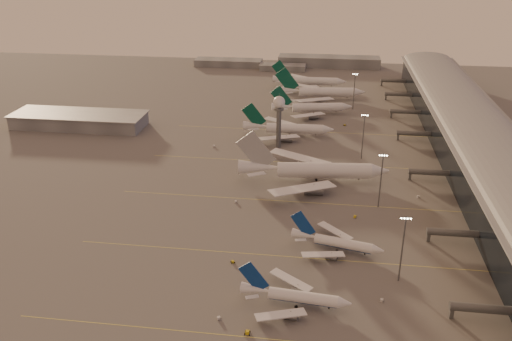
# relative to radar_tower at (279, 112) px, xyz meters

# --- Properties ---
(ground) EXTENTS (700.00, 700.00, 0.00)m
(ground) POSITION_rel_radar_tower_xyz_m (-5.00, -120.00, -20.95)
(ground) COLOR #555353
(ground) RESTS_ON ground
(taxiway_markings) EXTENTS (180.00, 185.25, 0.02)m
(taxiway_markings) POSITION_rel_radar_tower_xyz_m (25.00, -64.00, -20.94)
(taxiway_markings) COLOR #DFD54E
(taxiway_markings) RESTS_ON ground
(terminal) EXTENTS (57.00, 362.00, 23.04)m
(terminal) POSITION_rel_radar_tower_xyz_m (102.88, -9.91, -10.43)
(terminal) COLOR black
(terminal) RESTS_ON ground
(hangar) EXTENTS (82.00, 27.00, 8.50)m
(hangar) POSITION_rel_radar_tower_xyz_m (-125.00, 20.00, -16.63)
(hangar) COLOR slate
(hangar) RESTS_ON ground
(radar_tower) EXTENTS (6.40, 6.40, 31.10)m
(radar_tower) POSITION_rel_radar_tower_xyz_m (0.00, 0.00, 0.00)
(radar_tower) COLOR #53555A
(radar_tower) RESTS_ON ground
(mast_a) EXTENTS (3.60, 0.56, 25.00)m
(mast_a) POSITION_rel_radar_tower_xyz_m (53.00, -120.00, -7.21)
(mast_a) COLOR #53555A
(mast_a) RESTS_ON ground
(mast_b) EXTENTS (3.60, 0.56, 25.00)m
(mast_b) POSITION_rel_radar_tower_xyz_m (50.00, -65.00, -7.21)
(mast_b) COLOR #53555A
(mast_b) RESTS_ON ground
(mast_c) EXTENTS (3.60, 0.56, 25.00)m
(mast_c) POSITION_rel_radar_tower_xyz_m (45.00, -10.00, -7.21)
(mast_c) COLOR #53555A
(mast_c) RESTS_ON ground
(mast_d) EXTENTS (3.60, 0.56, 25.00)m
(mast_d) POSITION_rel_radar_tower_xyz_m (43.00, 80.00, -7.21)
(mast_d) COLOR #53555A
(mast_d) RESTS_ON ground
(distant_horizon) EXTENTS (165.00, 37.50, 9.00)m
(distant_horizon) POSITION_rel_radar_tower_xyz_m (-2.38, 205.14, -17.06)
(distant_horizon) COLOR slate
(distant_horizon) RESTS_ON ground
(narrowbody_near) EXTENTS (36.34, 28.90, 14.20)m
(narrowbody_near) POSITION_rel_radar_tower_xyz_m (18.89, -138.24, -18.07)
(narrowbody_near) COLOR silver
(narrowbody_near) RESTS_ON ground
(narrowbody_mid) EXTENTS (35.22, 27.79, 13.98)m
(narrowbody_mid) POSITION_rel_radar_tower_xyz_m (31.97, -103.23, -18.12)
(narrowbody_mid) COLOR silver
(narrowbody_mid) RESTS_ON ground
(widebody_white) EXTENTS (72.50, 57.86, 25.51)m
(widebody_white) POSITION_rel_radar_tower_xyz_m (21.17, -42.50, -16.53)
(widebody_white) COLOR silver
(widebody_white) RESTS_ON ground
(greentail_a) EXTENTS (54.00, 43.59, 19.61)m
(greentail_a) POSITION_rel_radar_tower_xyz_m (3.94, 20.62, -17.49)
(greentail_a) COLOR silver
(greentail_a) RESTS_ON ground
(greentail_b) EXTENTS (53.71, 42.99, 19.67)m
(greentail_b) POSITION_rel_radar_tower_xyz_m (15.95, 64.97, -17.47)
(greentail_b) COLOR silver
(greentail_b) RESTS_ON ground
(greentail_c) EXTENTS (64.32, 51.71, 23.38)m
(greentail_c) POSITION_rel_radar_tower_xyz_m (20.54, 100.59, -16.82)
(greentail_c) COLOR silver
(greentail_c) RESTS_ON ground
(greentail_d) EXTENTS (57.68, 46.54, 20.94)m
(greentail_d) POSITION_rel_radar_tower_xyz_m (10.99, 134.14, -17.25)
(greentail_d) COLOR silver
(greentail_d) RESTS_ON ground
(gsv_truck_a) EXTENTS (5.33, 3.92, 2.04)m
(gsv_truck_a) POSITION_rel_radar_tower_xyz_m (-3.41, -148.19, -19.91)
(gsv_truck_a) COLOR silver
(gsv_truck_a) RESTS_ON ground
(gsv_tug_near) EXTENTS (2.30, 3.80, 1.08)m
(gsv_tug_near) POSITION_rel_radar_tower_xyz_m (5.92, -153.76, -20.39)
(gsv_tug_near) COLOR gold
(gsv_tug_near) RESTS_ON ground
(gsv_catering_a) EXTENTS (5.07, 3.36, 3.82)m
(gsv_catering_a) POSITION_rel_radar_tower_xyz_m (46.65, -132.59, -19.04)
(gsv_catering_a) COLOR silver
(gsv_catering_a) RESTS_ON ground
(gsv_tug_mid) EXTENTS (2.98, 3.49, 0.86)m
(gsv_tug_mid) POSITION_rel_radar_tower_xyz_m (-4.98, -116.88, -20.51)
(gsv_tug_mid) COLOR gold
(gsv_tug_mid) RESTS_ON ground
(gsv_truck_b) EXTENTS (5.69, 3.57, 2.16)m
(gsv_truck_b) POSITION_rel_radar_tower_xyz_m (40.11, -76.64, -19.85)
(gsv_truck_b) COLOR gold
(gsv_truck_b) RESTS_ON ground
(gsv_truck_c) EXTENTS (4.69, 4.86, 2.01)m
(gsv_truck_c) POSITION_rel_radar_tower_xyz_m (-11.75, -69.30, -19.92)
(gsv_truck_c) COLOR silver
(gsv_truck_c) RESTS_ON ground
(gsv_catering_b) EXTENTS (4.46, 2.19, 3.63)m
(gsv_catering_b) POSITION_rel_radar_tower_xyz_m (68.70, -53.35, -19.14)
(gsv_catering_b) COLOR silver
(gsv_catering_b) RESTS_ON ground
(gsv_tug_far) EXTENTS (3.20, 3.62, 0.89)m
(gsv_tug_far) POSITION_rel_radar_tower_xyz_m (12.43, -20.97, -20.49)
(gsv_tug_far) COLOR silver
(gsv_tug_far) RESTS_ON ground
(gsv_truck_d) EXTENTS (2.55, 5.84, 2.29)m
(gsv_truck_d) POSITION_rel_radar_tower_xyz_m (-35.72, -3.00, -19.78)
(gsv_truck_d) COLOR silver
(gsv_truck_d) RESTS_ON ground
(gsv_tug_hangar) EXTENTS (3.47, 3.10, 0.85)m
(gsv_tug_hangar) POSITION_rel_radar_tower_xyz_m (37.06, 43.73, -20.51)
(gsv_tug_hangar) COLOR gold
(gsv_tug_hangar) RESTS_ON ground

